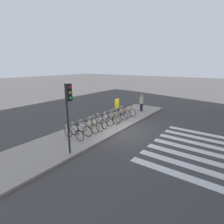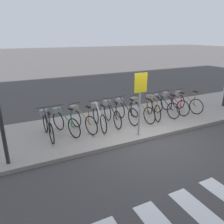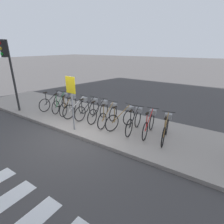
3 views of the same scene
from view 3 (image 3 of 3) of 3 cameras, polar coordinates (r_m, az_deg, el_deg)
name	(u,v)px [view 3 (image 3 of 3)]	position (r m, az deg, el deg)	size (l,w,h in m)	color
ground_plane	(73,137)	(6.77, -12.56, -7.87)	(120.00, 120.00, 0.00)	#423F3F
sidewalk	(99,121)	(7.80, -4.24, -3.01)	(15.25, 3.19, 0.12)	#9E9389
parked_bicycle_0	(53,101)	(9.58, -18.63, 3.54)	(0.46, 1.57, 0.97)	black
parked_bicycle_1	(61,102)	(9.18, -16.20, 3.10)	(0.65, 1.49, 0.97)	black
parked_bicycle_2	(69,104)	(8.74, -13.78, 2.45)	(0.60, 1.52, 0.97)	black
parked_bicycle_3	(78,107)	(8.28, -11.00, 1.68)	(0.46, 1.57, 0.97)	black
parked_bicycle_4	(89,108)	(7.99, -7.58, 1.19)	(0.46, 1.57, 0.97)	black
parked_bicycle_5	(100,111)	(7.64, -4.09, 0.42)	(0.46, 1.57, 0.97)	black
parked_bicycle_6	(109,114)	(7.21, -0.98, -0.78)	(0.46, 1.57, 0.97)	black
parked_bicycle_7	(123,117)	(6.93, 3.49, -1.71)	(0.59, 1.52, 0.97)	black
parked_bicycle_8	(135,120)	(6.69, 7.41, -2.65)	(0.46, 1.57, 0.97)	black
parked_bicycle_9	(149,123)	(6.56, 12.14, -3.46)	(0.46, 1.57, 0.97)	black
parked_bicycle_10	(166,128)	(6.31, 17.16, -4.93)	(0.46, 1.56, 0.97)	black
traffic_light	(8,61)	(9.63, -30.93, 13.98)	(0.24, 0.40, 3.36)	#2D2D2D
sign_post	(71,95)	(6.56, -13.12, 5.55)	(0.44, 0.07, 2.07)	#99999E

